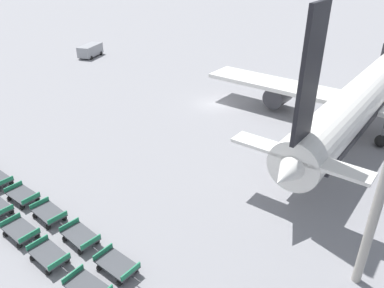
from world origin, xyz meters
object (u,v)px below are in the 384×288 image
baggage_dolly_row_near_col_d (20,231)px  baggage_dolly_row_mid_a_col_f (117,265)px  baggage_dolly_row_near_col_e (49,255)px  baggage_dolly_row_mid_a_col_e (80,237)px  baggage_dolly_row_mid_a_col_d (49,213)px  service_van (90,50)px  airplane (366,95)px  baggage_dolly_row_mid_a_col_c (23,196)px  baggage_dolly_row_near_col_f (88,288)px

baggage_dolly_row_near_col_d → baggage_dolly_row_mid_a_col_f: bearing=19.0°
baggage_dolly_row_near_col_d → baggage_dolly_row_near_col_e: same height
baggage_dolly_row_near_col_e → baggage_dolly_row_mid_a_col_e: same height
baggage_dolly_row_mid_a_col_d → baggage_dolly_row_mid_a_col_e: (3.57, 0.16, 0.00)m
baggage_dolly_row_near_col_d → baggage_dolly_row_mid_a_col_d: (-0.28, 2.14, 0.00)m
service_van → baggage_dolly_row_near_col_d: size_ratio=1.62×
airplane → service_van: airplane is taller
airplane → service_van: (-43.81, -2.57, -2.52)m
baggage_dolly_row_near_col_d → baggage_dolly_row_mid_a_col_c: (-3.59, 1.89, 0.00)m
baggage_dolly_row_near_col_e → baggage_dolly_row_mid_a_col_d: (-3.60, 2.00, 0.00)m
baggage_dolly_row_near_col_d → baggage_dolly_row_near_col_e: size_ratio=1.00×
baggage_dolly_row_near_col_e → baggage_dolly_row_near_col_f: (3.74, 0.18, 0.00)m
service_van → baggage_dolly_row_mid_a_col_e: 45.48m
baggage_dolly_row_near_col_e → service_van: bearing=142.8°
airplane → service_van: bearing=-176.6°
baggage_dolly_row_mid_a_col_d → baggage_dolly_row_mid_a_col_f: size_ratio=0.99×
service_van → baggage_dolly_row_near_col_f: 49.70m
baggage_dolly_row_mid_a_col_d → baggage_dolly_row_mid_a_col_e: 3.58m
baggage_dolly_row_mid_a_col_e → baggage_dolly_row_mid_a_col_f: bearing=1.2°
airplane → baggage_dolly_row_mid_a_col_c: (-13.48, -29.09, -3.13)m
baggage_dolly_row_near_col_e → baggage_dolly_row_near_col_f: 3.75m
baggage_dolly_row_mid_a_col_c → baggage_dolly_row_mid_a_col_e: same height
airplane → baggage_dolly_row_mid_a_col_c: airplane is taller
baggage_dolly_row_mid_a_col_f → baggage_dolly_row_near_col_d: bearing=-161.0°
baggage_dolly_row_near_col_e → baggage_dolly_row_mid_a_col_f: size_ratio=1.00×
baggage_dolly_row_near_col_f → baggage_dolly_row_mid_a_col_c: (-10.66, 1.59, 0.00)m
airplane → baggage_dolly_row_mid_a_col_d: (-10.16, -28.85, -3.13)m
baggage_dolly_row_near_col_e → baggage_dolly_row_mid_a_col_d: same height
baggage_dolly_row_mid_a_col_f → baggage_dolly_row_mid_a_col_c: bearing=-177.4°
baggage_dolly_row_near_col_e → baggage_dolly_row_mid_a_col_c: bearing=165.7°
baggage_dolly_row_near_col_e → baggage_dolly_row_mid_a_col_f: same height
airplane → baggage_dolly_row_mid_a_col_d: airplane is taller
service_van → baggage_dolly_row_near_col_f: size_ratio=1.61×
airplane → baggage_dolly_row_mid_a_col_e: 29.61m
service_van → baggage_dolly_row_near_col_e: 46.77m
baggage_dolly_row_near_col_f → baggage_dolly_row_mid_a_col_e: size_ratio=1.02×
airplane → baggage_dolly_row_mid_a_col_e: (-6.59, -28.70, -3.13)m
baggage_dolly_row_near_col_d → baggage_dolly_row_mid_a_col_e: (3.29, 2.29, 0.00)m
baggage_dolly_row_near_col_d → baggage_dolly_row_mid_a_col_c: size_ratio=1.00×
baggage_dolly_row_mid_a_col_c → baggage_dolly_row_near_col_f: bearing=-8.5°
airplane → baggage_dolly_row_near_col_e: (-6.56, -30.86, -3.13)m
baggage_dolly_row_mid_a_col_c → baggage_dolly_row_mid_a_col_e: 6.90m
baggage_dolly_row_near_col_e → baggage_dolly_row_mid_a_col_f: bearing=32.0°
service_van → baggage_dolly_row_mid_a_col_f: (40.82, -26.05, -0.61)m
airplane → baggage_dolly_row_near_col_e: airplane is taller
baggage_dolly_row_mid_a_col_d → baggage_dolly_row_near_col_d: bearing=-82.5°
airplane → baggage_dolly_row_near_col_d: airplane is taller
baggage_dolly_row_mid_a_col_c → baggage_dolly_row_near_col_d: bearing=-27.8°
airplane → baggage_dolly_row_mid_a_col_d: 30.75m
service_van → baggage_dolly_row_near_col_f: (40.99, -28.11, -0.61)m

